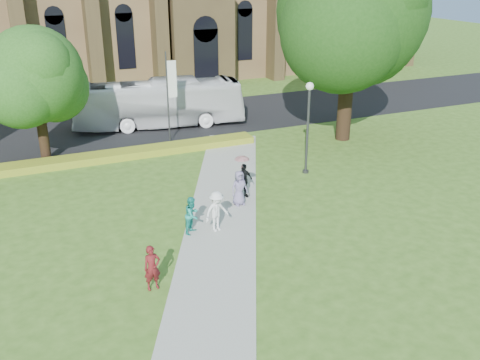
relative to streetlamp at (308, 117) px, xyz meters
name	(u,v)px	position (x,y,z in m)	size (l,w,h in m)	color
ground	(228,250)	(-7.50, -6.50, -3.30)	(160.00, 160.00, 0.00)	#3C611D
road	(125,126)	(-7.50, 13.50, -3.29)	(160.00, 10.00, 0.02)	black
footpath	(219,239)	(-7.50, -5.50, -3.28)	(3.20, 30.00, 0.04)	#B2B2A8
flower_hedge	(117,155)	(-9.50, 6.70, -3.07)	(18.00, 1.40, 0.45)	gold
streetlamp	(308,117)	(0.00, 0.00, 0.00)	(0.44, 0.44, 5.24)	#38383D
large_tree	(352,12)	(5.50, 4.50, 5.07)	(9.60, 9.60, 13.20)	#332114
street_tree_1	(34,75)	(-13.50, 8.00, 1.93)	(5.60, 5.60, 8.05)	#332114
banner_pole_0	(169,92)	(-5.39, 8.70, 0.09)	(0.70, 0.10, 6.00)	#38383D
tour_coach	(159,103)	(-5.15, 12.48, -1.56)	(2.88, 12.30, 3.42)	silver
pedestrian_0	(152,268)	(-11.13, -8.08, -2.38)	(0.64, 0.42, 1.75)	maroon
pedestrian_1	(192,215)	(-8.36, -4.46, -2.40)	(0.83, 0.65, 1.71)	teal
pedestrian_2	(217,211)	(-7.29, -4.69, -2.32)	(1.21, 0.70, 1.88)	silver
pedestrian_3	(243,181)	(-4.71, -1.78, -2.36)	(1.05, 0.44, 1.80)	black
pedestrian_4	(239,188)	(-5.27, -2.56, -2.37)	(0.87, 0.57, 1.78)	slate
parasol	(242,164)	(-5.09, -2.46, -1.16)	(0.72, 0.72, 0.63)	#C08897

